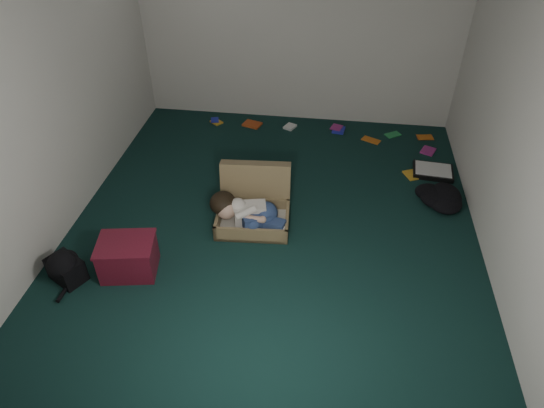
# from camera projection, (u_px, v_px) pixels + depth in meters

# --- Properties ---
(floor) EXTENTS (4.50, 4.50, 0.00)m
(floor) POSITION_uv_depth(u_px,v_px,m) (274.00, 222.00, 4.91)
(floor) COLOR black
(floor) RESTS_ON ground
(wall_back) EXTENTS (4.50, 0.00, 4.50)m
(wall_back) POSITION_uv_depth(u_px,v_px,m) (299.00, 21.00, 5.86)
(wall_back) COLOR silver
(wall_back) RESTS_ON ground
(wall_front) EXTENTS (4.50, 0.00, 4.50)m
(wall_front) POSITION_uv_depth(u_px,v_px,m) (213.00, 315.00, 2.35)
(wall_front) COLOR silver
(wall_front) RESTS_ON ground
(wall_left) EXTENTS (0.00, 4.50, 4.50)m
(wall_left) POSITION_uv_depth(u_px,v_px,m) (53.00, 91.00, 4.32)
(wall_left) COLOR silver
(wall_left) RESTS_ON ground
(wall_right) EXTENTS (0.00, 4.50, 4.50)m
(wall_right) POSITION_uv_depth(u_px,v_px,m) (521.00, 121.00, 3.89)
(wall_right) COLOR silver
(wall_right) RESTS_ON ground
(suitcase) EXTENTS (0.76, 0.74, 0.52)m
(suitcase) POSITION_uv_depth(u_px,v_px,m) (254.00, 205.00, 4.88)
(suitcase) COLOR olive
(suitcase) RESTS_ON floor
(person) EXTENTS (0.78, 0.37, 0.32)m
(person) POSITION_uv_depth(u_px,v_px,m) (247.00, 212.00, 4.72)
(person) COLOR silver
(person) RESTS_ON suitcase
(maroon_bin) EXTENTS (0.55, 0.46, 0.34)m
(maroon_bin) POSITION_uv_depth(u_px,v_px,m) (128.00, 257.00, 4.27)
(maroon_bin) COLOR maroon
(maroon_bin) RESTS_ON floor
(backpack) EXTENTS (0.49, 0.46, 0.23)m
(backpack) POSITION_uv_depth(u_px,v_px,m) (66.00, 269.00, 4.23)
(backpack) COLOR black
(backpack) RESTS_ON floor
(clothing_pile) EXTENTS (0.60, 0.56, 0.15)m
(clothing_pile) POSITION_uv_depth(u_px,v_px,m) (441.00, 198.00, 5.10)
(clothing_pile) COLOR black
(clothing_pile) RESTS_ON floor
(paper_tray) EXTENTS (0.47, 0.37, 0.06)m
(paper_tray) POSITION_uv_depth(u_px,v_px,m) (433.00, 171.00, 5.57)
(paper_tray) COLOR black
(paper_tray) RESTS_ON floor
(book_scatter) EXTENTS (2.96, 1.15, 0.02)m
(book_scatter) POSITION_uv_depth(u_px,v_px,m) (353.00, 140.00, 6.16)
(book_scatter) COLOR gold
(book_scatter) RESTS_ON floor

